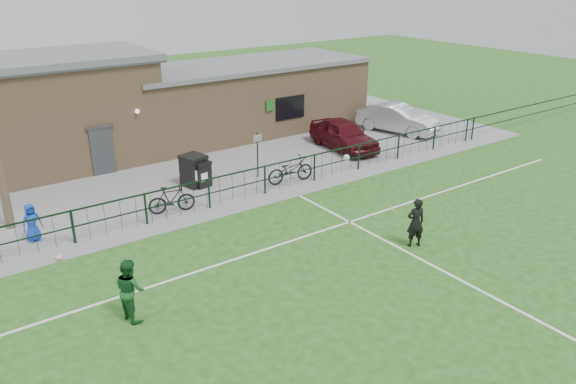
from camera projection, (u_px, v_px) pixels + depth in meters
ground at (389, 288)px, 16.01m from camera, size 90.00×90.00×0.00m
paving_strip at (183, 162)px, 26.21m from camera, size 34.00×13.00×0.02m
pitch_line_touch at (247, 201)px, 21.90m from camera, size 28.00×0.10×0.01m
pitch_line_mid at (305, 236)px, 19.03m from camera, size 28.00×0.10×0.01m
pitch_line_perp at (436, 267)px, 17.08m from camera, size 0.10×16.00×0.01m
perimeter_fence at (243, 185)px, 21.83m from camera, size 28.00×0.10×1.20m
wheelie_bin_left at (200, 174)px, 23.16m from camera, size 0.79×0.86×1.00m
wheelie_bin_right at (194, 171)px, 23.16m from camera, size 0.98×1.07×1.23m
sign_post at (258, 155)px, 23.95m from camera, size 0.07×0.07×2.00m
car_maroon at (344, 134)px, 27.80m from camera, size 2.16×4.48×1.47m
car_silver at (398, 119)px, 30.62m from camera, size 2.76×4.78×1.49m
bicycle_d at (172, 199)px, 20.65m from camera, size 1.80×0.90×1.04m
bicycle_e at (290, 170)px, 23.53m from camera, size 2.16×0.97×1.09m
spectator_child at (32, 222)px, 18.48m from camera, size 0.70×0.51×1.31m
goalkeeper_kick at (414, 221)px, 18.12m from camera, size 1.13×3.12×2.54m
outfield_player at (130, 289)px, 14.35m from camera, size 0.75×0.91×1.70m
ball_ground at (59, 257)px, 17.43m from camera, size 0.23×0.23×0.23m
clubhouse at (136, 106)px, 27.17m from camera, size 24.25×5.40×4.96m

